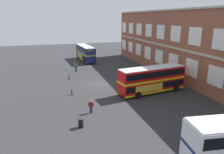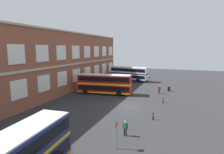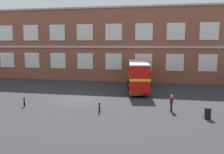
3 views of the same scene
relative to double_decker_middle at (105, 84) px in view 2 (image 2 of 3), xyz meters
The scene contains 10 objects.
ground_plane 8.53m from the double_decker_middle, 142.18° to the right, with size 120.00×120.00×0.00m, color #2B2B2D.
brick_terminal_building 12.66m from the double_decker_middle, 114.01° to the left, with size 56.64×8.19×12.91m.
double_decker_middle is the anchor object (origin of this frame).
double_decker_far 17.32m from the double_decker_middle, ahead, with size 4.18×11.26×4.07m.
waiting_passenger 11.50m from the double_decker_middle, 67.92° to the right, with size 0.36×0.63×1.70m.
second_passenger 19.24m from the double_decker_middle, 150.07° to the right, with size 0.30×0.64×1.70m.
bus_stand_flag 21.68m from the double_decker_middle, 153.80° to the right, with size 0.44×0.10×2.70m.
station_litter_bin 14.49m from the double_decker_middle, 59.17° to the right, with size 0.60×0.60×1.03m.
safety_bollard_west 12.53m from the double_decker_middle, 102.05° to the right, with size 0.19×0.19×0.95m.
safety_bollard_east 16.09m from the double_decker_middle, 133.05° to the right, with size 0.19×0.19×0.95m.
Camera 2 is at (-28.37, -8.00, 9.38)m, focal length 29.86 mm.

